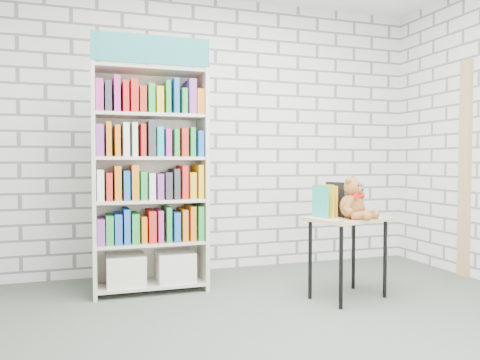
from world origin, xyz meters
name	(u,v)px	position (x,y,z in m)	size (l,w,h in m)	color
ground	(298,337)	(0.00, 0.00, 0.00)	(4.50, 4.50, 0.00)	#445043
room_shell	(299,55)	(0.00, 0.00, 1.78)	(4.52, 4.02, 2.81)	silver
bookshelf	(150,178)	(-0.76, 1.36, 0.98)	(0.96, 0.37, 2.15)	beige
display_table	(348,228)	(0.75, 0.65, 0.57)	(0.72, 0.59, 0.67)	tan
table_books	(339,201)	(0.72, 0.74, 0.80)	(0.47, 0.31, 0.26)	teal
teddy_bear	(354,202)	(0.74, 0.54, 0.80)	(0.32, 0.31, 0.33)	brown
door_trim	(465,169)	(2.23, 0.95, 1.05)	(0.05, 0.12, 2.10)	tan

